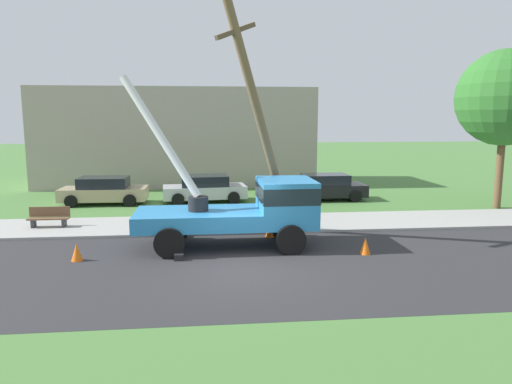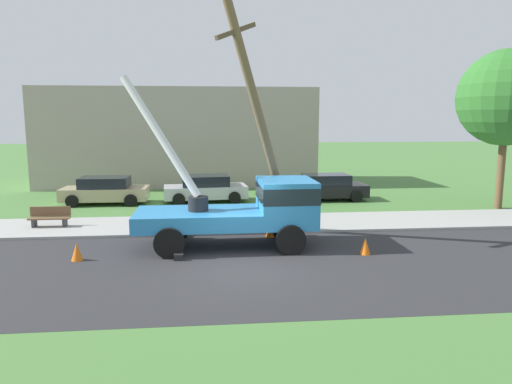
% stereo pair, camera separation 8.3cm
% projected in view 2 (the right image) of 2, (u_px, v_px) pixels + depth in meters
% --- Properties ---
extents(ground_plane, '(120.00, 120.00, 0.00)m').
position_uv_depth(ground_plane, '(229.00, 200.00, 26.15)').
color(ground_plane, '#477538').
extents(road_asphalt, '(80.00, 7.99, 0.01)m').
position_uv_depth(road_asphalt, '(246.00, 267.00, 14.35)').
color(road_asphalt, '#2B2B2D').
rests_on(road_asphalt, ground).
extents(sidewalk_strip, '(80.00, 3.44, 0.10)m').
position_uv_depth(sidewalk_strip, '(235.00, 224.00, 19.96)').
color(sidewalk_strip, '#9E9E99').
rests_on(sidewalk_strip, ground).
extents(utility_truck, '(6.78, 3.20, 5.98)m').
position_uv_depth(utility_truck, '(249.00, 207.00, 16.54)').
color(utility_truck, '#2D84C6').
rests_on(utility_truck, ground).
extents(leaning_utility_pole, '(3.21, 2.53, 8.52)m').
position_uv_depth(leaning_utility_pole, '(261.00, 121.00, 17.27)').
color(leaning_utility_pole, brown).
rests_on(leaning_utility_pole, ground).
extents(traffic_cone_ahead, '(0.36, 0.36, 0.56)m').
position_uv_depth(traffic_cone_ahead, '(365.00, 246.00, 15.65)').
color(traffic_cone_ahead, orange).
rests_on(traffic_cone_ahead, ground).
extents(traffic_cone_behind, '(0.36, 0.36, 0.56)m').
position_uv_depth(traffic_cone_behind, '(77.00, 252.00, 14.97)').
color(traffic_cone_behind, orange).
rests_on(traffic_cone_behind, ground).
extents(traffic_cone_curbside, '(0.36, 0.36, 0.56)m').
position_uv_depth(traffic_cone_curbside, '(270.00, 230.00, 17.93)').
color(traffic_cone_curbside, orange).
rests_on(traffic_cone_curbside, ground).
extents(parked_sedan_tan, '(4.41, 2.04, 1.42)m').
position_uv_depth(parked_sedan_tan, '(105.00, 190.00, 24.77)').
color(parked_sedan_tan, tan).
rests_on(parked_sedan_tan, ground).
extents(parked_sedan_silver, '(4.54, 2.27, 1.42)m').
position_uv_depth(parked_sedan_silver, '(205.00, 189.00, 25.44)').
color(parked_sedan_silver, '#B7B7BF').
rests_on(parked_sedan_silver, ground).
extents(parked_sedan_black, '(4.43, 2.06, 1.42)m').
position_uv_depth(parked_sedan_black, '(326.00, 187.00, 25.94)').
color(parked_sedan_black, black).
rests_on(parked_sedan_black, ground).
extents(park_bench, '(1.60, 0.45, 0.90)m').
position_uv_depth(park_bench, '(50.00, 218.00, 19.24)').
color(park_bench, brown).
rests_on(park_bench, ground).
extents(roadside_tree_near, '(4.65, 4.65, 7.77)m').
position_uv_depth(roadside_tree_near, '(507.00, 98.00, 22.79)').
color(roadside_tree_near, brown).
rests_on(roadside_tree_near, ground).
extents(lowrise_building_backdrop, '(18.00, 6.00, 6.40)m').
position_uv_depth(lowrise_building_backdrop, '(180.00, 137.00, 32.32)').
color(lowrise_building_backdrop, '#A5998C').
rests_on(lowrise_building_backdrop, ground).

